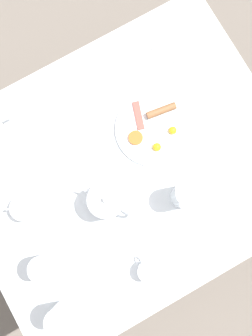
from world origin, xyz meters
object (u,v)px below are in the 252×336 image
at_px(breakfast_plate, 153,129).
at_px(teacup_with_saucer_left, 25,208).
at_px(water_glass_tall, 185,195).
at_px(knife_by_plate, 65,142).
at_px(spoon_for_tea, 231,135).
at_px(teapot_far, 106,201).
at_px(wine_glass_spare, 61,317).
at_px(fork_by_plate, 231,225).
at_px(creamer_jug, 147,271).
at_px(fork_spare, 167,56).
at_px(water_glass_short, 45,267).

bearing_deg(breakfast_plate, teacup_with_saucer_left, 93.16).
bearing_deg(breakfast_plate, water_glass_tall, 172.70).
height_order(knife_by_plate, spoon_for_tea, same).
height_order(teapot_far, spoon_for_tea, teapot_far).
relative_size(teacup_with_saucer_left, spoon_for_tea, 1.09).
distance_m(wine_glass_spare, fork_by_plate, 0.65).
xyz_separation_m(breakfast_plate, fork_by_plate, (-0.43, -0.07, -0.01)).
height_order(water_glass_tall, creamer_jug, water_glass_tall).
height_order(breakfast_plate, fork_by_plate, breakfast_plate).
bearing_deg(fork_spare, fork_by_plate, 169.84).
height_order(breakfast_plate, creamer_jug, creamer_jug).
distance_m(breakfast_plate, fork_spare, 0.28).
bearing_deg(teacup_with_saucer_left, creamer_jug, -145.94).
height_order(water_glass_tall, fork_by_plate, water_glass_tall).
xyz_separation_m(water_glass_tall, water_glass_short, (0.02, 0.52, -0.01)).
xyz_separation_m(fork_by_plate, knife_by_plate, (0.55, 0.37, 0.00)).
relative_size(teacup_with_saucer_left, knife_by_plate, 0.77).
relative_size(teapot_far, creamer_jug, 2.08).
bearing_deg(fork_spare, water_glass_short, 121.80).
bearing_deg(breakfast_plate, water_glass_short, 113.41).
bearing_deg(teacup_with_saucer_left, teapot_far, -114.77).
height_order(teacup_with_saucer_left, wine_glass_spare, wine_glass_spare).
height_order(wine_glass_spare, spoon_for_tea, wine_glass_spare).
bearing_deg(water_glass_tall, breakfast_plate, -7.30).
height_order(teacup_with_saucer_left, fork_spare, teacup_with_saucer_left).
distance_m(creamer_jug, spoon_for_tea, 0.57).
xyz_separation_m(teacup_with_saucer_left, fork_by_plate, (-0.40, -0.60, -0.02)).
relative_size(creamer_jug, knife_by_plate, 0.45).
relative_size(teapot_far, wine_glass_spare, 1.24).
distance_m(fork_by_plate, spoon_for_tea, 0.32).
xyz_separation_m(teacup_with_saucer_left, fork_spare, (0.25, -0.71, -0.02)).
bearing_deg(spoon_for_tea, teapot_far, 89.14).
bearing_deg(spoon_for_tea, teacup_with_saucer_left, 80.61).
xyz_separation_m(teacup_with_saucer_left, knife_by_plate, (0.15, -0.23, -0.02)).
relative_size(breakfast_plate, water_glass_short, 1.99).
bearing_deg(creamer_jug, teapot_far, 1.11).
bearing_deg(wine_glass_spare, teapot_far, -50.21).
relative_size(water_glass_tall, creamer_jug, 1.69).
distance_m(teacup_with_saucer_left, spoon_for_tea, 0.78).
xyz_separation_m(water_glass_short, knife_by_plate, (0.36, -0.25, -0.07)).
distance_m(water_glass_tall, spoon_for_tea, 0.30).
bearing_deg(fork_by_plate, spoon_for_tea, -31.72).
bearing_deg(teacup_with_saucer_left, breakfast_plate, -86.84).
bearing_deg(spoon_for_tea, creamer_jug, 117.58).
xyz_separation_m(teapot_far, fork_spare, (0.37, -0.46, -0.06)).
distance_m(breakfast_plate, water_glass_short, 0.61).
height_order(spoon_for_tea, fork_spare, same).
distance_m(fork_by_plate, fork_spare, 0.66).
relative_size(creamer_jug, spoon_for_tea, 0.65).
bearing_deg(knife_by_plate, fork_by_plate, -146.11).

